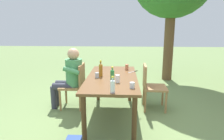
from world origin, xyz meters
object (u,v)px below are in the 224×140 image
(cup_glass, at_px, (132,85))
(table_knife, at_px, (134,72))
(backpack_by_far_side, at_px, (118,82))
(dining_table, at_px, (112,82))
(chair_far_left, at_px, (151,85))
(cup_terracotta, at_px, (127,67))
(bottle_clear, at_px, (113,86))
(bottle_green, at_px, (112,75))
(chair_near_left, at_px, (76,83))
(bottle_amber, at_px, (101,69))
(person_in_white_shirt, at_px, (70,75))
(cup_white, at_px, (118,79))
(cup_steel, at_px, (97,75))

(cup_glass, height_order, table_knife, cup_glass)
(backpack_by_far_side, bearing_deg, dining_table, -3.13)
(cup_glass, bearing_deg, backpack_by_far_side, -173.28)
(cup_glass, distance_m, table_knife, 1.00)
(chair_far_left, bearing_deg, cup_terracotta, -109.73)
(bottle_clear, height_order, cup_glass, bottle_clear)
(bottle_green, bearing_deg, chair_near_left, -130.47)
(bottle_clear, distance_m, table_knife, 1.25)
(chair_near_left, distance_m, backpack_by_far_side, 1.31)
(chair_far_left, bearing_deg, bottle_green, -47.98)
(chair_far_left, distance_m, bottle_green, 1.01)
(bottle_amber, relative_size, backpack_by_far_side, 0.59)
(bottle_clear, relative_size, bottle_amber, 0.80)
(person_in_white_shirt, bearing_deg, bottle_clear, 36.06)
(bottle_amber, bearing_deg, cup_terracotta, 138.96)
(bottle_clear, bearing_deg, cup_glass, 128.56)
(cup_white, relative_size, backpack_by_far_side, 0.25)
(chair_far_left, height_order, bottle_clear, bottle_clear)
(chair_far_left, bearing_deg, bottle_clear, -29.05)
(person_in_white_shirt, relative_size, cup_steel, 13.27)
(person_in_white_shirt, xyz_separation_m, bottle_green, (0.63, 0.85, 0.18))
(dining_table, height_order, bottle_green, bottle_green)
(dining_table, relative_size, cup_terracotta, 16.21)
(bottle_clear, bearing_deg, bottle_amber, -163.88)
(chair_near_left, height_order, person_in_white_shirt, person_in_white_shirt)
(cup_steel, bearing_deg, backpack_by_far_side, 167.68)
(person_in_white_shirt, xyz_separation_m, backpack_by_far_side, (-1.01, 0.91, -0.43))
(cup_terracotta, xyz_separation_m, backpack_by_far_side, (-0.84, -0.19, -0.56))
(chair_far_left, height_order, person_in_white_shirt, person_in_white_shirt)
(bottle_green, bearing_deg, person_in_white_shirt, -126.66)
(chair_near_left, bearing_deg, bottle_green, 49.53)
(bottle_clear, relative_size, cup_steel, 2.50)
(bottle_green, relative_size, bottle_clear, 1.03)
(cup_steel, distance_m, backpack_by_far_side, 1.62)
(table_knife, bearing_deg, cup_steel, -53.40)
(bottle_amber, bearing_deg, dining_table, 79.21)
(cup_steel, xyz_separation_m, cup_white, (0.25, 0.35, 0.02))
(dining_table, bearing_deg, bottle_clear, 3.45)
(bottle_amber, distance_m, cup_white, 0.48)
(chair_far_left, relative_size, bottle_clear, 3.91)
(bottle_green, xyz_separation_m, cup_white, (0.10, 0.09, -0.04))
(cup_steel, relative_size, cup_glass, 1.08)
(bottle_clear, relative_size, backpack_by_far_side, 0.47)
(bottle_clear, relative_size, cup_terracotta, 2.04)
(dining_table, distance_m, table_knife, 0.56)
(chair_near_left, distance_m, cup_glass, 1.46)
(bottle_clear, bearing_deg, cup_terracotta, 171.12)
(dining_table, bearing_deg, chair_far_left, 119.08)
(bottle_clear, xyz_separation_m, bottle_amber, (-0.85, -0.24, 0.02))
(chair_near_left, height_order, table_knife, chair_near_left)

